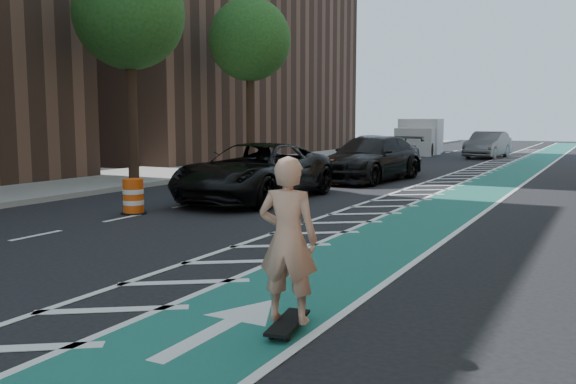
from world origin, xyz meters
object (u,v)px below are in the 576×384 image
Objects in this scene: suv_near at (256,172)px; barrel_a at (133,197)px; skateboarder at (288,240)px; suv_far at (370,159)px.

suv_near reaches higher than barrel_a.
suv_far is (-4.91, 15.70, -0.19)m from skateboarder.
suv_near is 3.79m from barrel_a.
suv_far is 10.47m from barrel_a.
suv_near is at bearing -67.80° from skateboarder.
suv_near is (-5.84, 9.01, -0.21)m from skateboarder.
suv_near is 6.75m from suv_far.
suv_far reaches higher than barrel_a.
skateboarder is 9.02m from barrel_a.
barrel_a is at bearing -48.22° from skateboarder.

